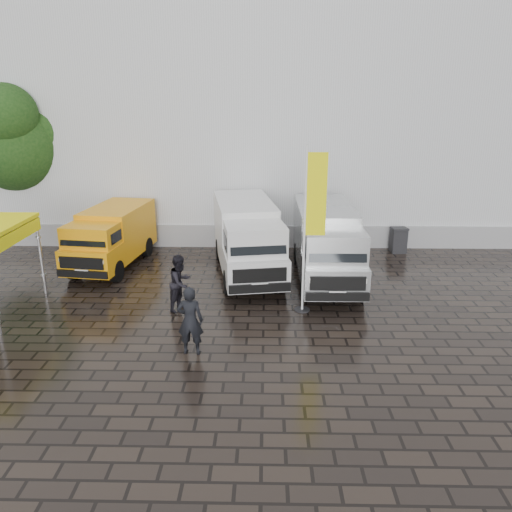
{
  "coord_description": "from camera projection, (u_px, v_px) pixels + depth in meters",
  "views": [
    {
      "loc": [
        -0.41,
        -13.79,
        6.64
      ],
      "look_at": [
        -0.74,
        2.2,
        1.43
      ],
      "focal_mm": 35.0,
      "sensor_mm": 36.0,
      "label": 1
    }
  ],
  "objects": [
    {
      "name": "van_white",
      "position": [
        247.0,
        240.0,
        18.96
      ],
      "size": [
        3.09,
        6.5,
        2.71
      ],
      "primitive_type": null,
      "rotation": [
        0.0,
        0.0,
        0.17
      ],
      "color": "silver",
      "rests_on": "ground"
    },
    {
      "name": "tree",
      "position": [
        14.0,
        139.0,
        22.25
      ],
      "size": [
        4.11,
        4.17,
        7.38
      ],
      "color": "black",
      "rests_on": "ground"
    },
    {
      "name": "wheelie_bin",
      "position": [
        398.0,
        240.0,
        21.82
      ],
      "size": [
        0.7,
        0.7,
        1.11
      ],
      "primitive_type": "cube",
      "rotation": [
        0.0,
        0.0,
        0.06
      ],
      "color": "black",
      "rests_on": "ground"
    },
    {
      "name": "person_front",
      "position": [
        190.0,
        321.0,
        13.13
      ],
      "size": [
        0.71,
        0.48,
        1.91
      ],
      "primitive_type": "imported",
      "rotation": [
        0.0,
        0.0,
        3.1
      ],
      "color": "black",
      "rests_on": "ground"
    },
    {
      "name": "van_yellow",
      "position": [
        111.0,
        239.0,
        19.81
      ],
      "size": [
        2.57,
        5.22,
        2.31
      ],
      "primitive_type": null,
      "rotation": [
        0.0,
        0.0,
        -0.13
      ],
      "color": "orange",
      "rests_on": "ground"
    },
    {
      "name": "van_silver",
      "position": [
        326.0,
        246.0,
        18.3
      ],
      "size": [
        2.08,
        6.14,
        2.66
      ],
      "primitive_type": null,
      "rotation": [
        0.0,
        0.0,
        0.01
      ],
      "color": "#ADB0B2",
      "rests_on": "ground"
    },
    {
      "name": "hall_plinth",
      "position": [
        319.0,
        237.0,
        22.52
      ],
      "size": [
        44.0,
        0.15,
        1.0
      ],
      "primitive_type": "cube",
      "color": "gray",
      "rests_on": "ground"
    },
    {
      "name": "ground",
      "position": [
        279.0,
        323.0,
        15.15
      ],
      "size": [
        120.0,
        120.0,
        0.0
      ],
      "primitive_type": "plane",
      "color": "black",
      "rests_on": "ground"
    },
    {
      "name": "exhibition_hall",
      "position": [
        309.0,
        106.0,
        28.47
      ],
      "size": [
        44.0,
        16.0,
        12.0
      ],
      "primitive_type": "cube",
      "color": "silver",
      "rests_on": "ground"
    },
    {
      "name": "person_tent",
      "position": [
        180.0,
        283.0,
        15.85
      ],
      "size": [
        1.01,
        1.11,
        1.84
      ],
      "primitive_type": "imported",
      "rotation": [
        0.0,
        0.0,
        1.13
      ],
      "color": "black",
      "rests_on": "ground"
    },
    {
      "name": "flagpole",
      "position": [
        311.0,
        222.0,
        15.16
      ],
      "size": [
        0.88,
        0.5,
        5.23
      ],
      "color": "black",
      "rests_on": "ground"
    }
  ]
}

